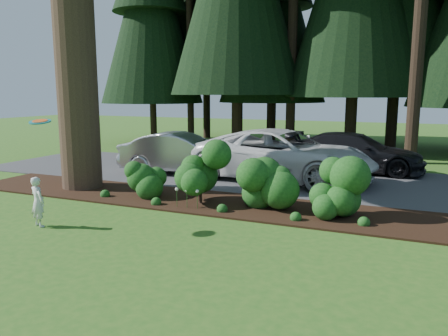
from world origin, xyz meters
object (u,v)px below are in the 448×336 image
(car_silver_wagon, at_px, (182,153))
(car_dark_suv, at_px, (355,152))
(child, at_px, (38,202))
(frisbee, at_px, (40,121))
(car_white_suv, at_px, (283,155))

(car_silver_wagon, relative_size, car_dark_suv, 0.91)
(child, relative_size, frisbee, 2.49)
(car_white_suv, height_order, frisbee, frisbee)
(car_dark_suv, relative_size, frisbee, 10.98)
(car_white_suv, xyz_separation_m, frisbee, (-3.39, -7.29, 1.50))
(car_silver_wagon, height_order, child, car_silver_wagon)
(car_silver_wagon, bearing_deg, child, 173.40)
(car_dark_suv, bearing_deg, child, 150.74)
(car_white_suv, bearing_deg, car_dark_suv, -27.97)
(frisbee, bearing_deg, car_silver_wagon, 93.20)
(car_white_suv, relative_size, car_dark_suv, 1.24)
(car_white_suv, xyz_separation_m, car_dark_suv, (2.07, 2.77, -0.14))
(car_white_suv, distance_m, frisbee, 8.17)
(car_white_suv, height_order, child, car_white_suv)
(car_silver_wagon, distance_m, car_dark_suv, 6.58)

